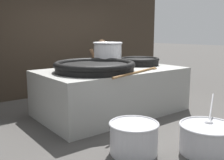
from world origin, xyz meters
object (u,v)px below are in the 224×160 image
object	(u,v)px
giant_wok_far	(140,61)
stock_pot	(108,53)
cook	(102,66)
prep_bowl_meat	(134,136)
giant_wok_near	(95,66)
prep_bowl_vegetables	(207,137)

from	to	relation	value
giant_wok_far	stock_pot	size ratio (longest dim) A/B	1.35
cook	prep_bowl_meat	bearing A→B (deg)	62.89
giant_wok_far	cook	bearing A→B (deg)	101.67
prep_bowl_meat	giant_wok_near	bearing A→B (deg)	74.92
stock_pot	prep_bowl_meat	world-z (taller)	stock_pot
stock_pot	prep_bowl_vegetables	world-z (taller)	stock_pot
giant_wok_near	cook	bearing A→B (deg)	50.36
giant_wok_near	cook	distance (m)	1.82
giant_wok_far	prep_bowl_meat	xyz separation A→B (m)	(-1.82, -1.82, -0.76)
prep_bowl_vegetables	prep_bowl_meat	world-z (taller)	prep_bowl_vegetables
giant_wok_far	prep_bowl_vegetables	size ratio (longest dim) A/B	0.94
cook	prep_bowl_meat	xyz separation A→B (m)	(-1.58, -2.97, -0.56)
giant_wok_far	cook	xyz separation A→B (m)	(-0.24, 1.15, -0.20)
giant_wok_near	prep_bowl_meat	size ratio (longest dim) A/B	2.24
prep_bowl_meat	giant_wok_far	bearing A→B (deg)	44.96
giant_wok_far	giant_wok_near	bearing A→B (deg)	-170.26
stock_pot	prep_bowl_vegetables	distance (m)	2.97
giant_wok_far	stock_pot	bearing A→B (deg)	150.39
giant_wok_near	cook	world-z (taller)	cook
stock_pot	prep_bowl_vegetables	bearing A→B (deg)	-97.72
cook	prep_bowl_meat	world-z (taller)	cook
giant_wok_near	giant_wok_far	size ratio (longest dim) A/B	1.75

